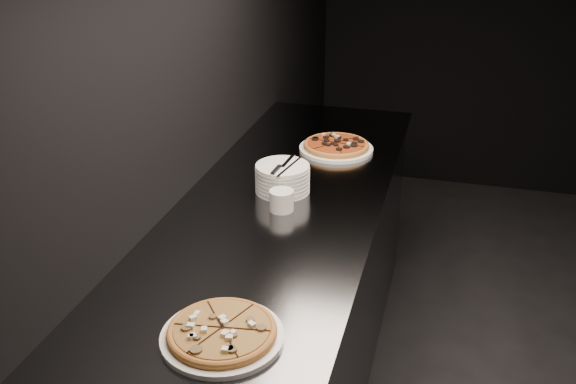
% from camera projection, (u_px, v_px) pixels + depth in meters
% --- Properties ---
extents(wall_left, '(0.02, 5.00, 2.80)m').
position_uv_depth(wall_left, '(177.00, 69.00, 2.24)').
color(wall_left, black).
rests_on(wall_left, floor).
extents(counter, '(0.74, 2.44, 0.92)m').
position_uv_depth(counter, '(280.00, 308.00, 2.55)').
color(counter, '#55565C').
rests_on(counter, floor).
extents(pizza_mushroom, '(0.32, 0.32, 0.04)m').
position_uv_depth(pizza_mushroom, '(222.00, 333.00, 1.64)').
color(pizza_mushroom, white).
rests_on(pizza_mushroom, counter).
extents(pizza_tomato, '(0.33, 0.33, 0.04)m').
position_uv_depth(pizza_tomato, '(336.00, 146.00, 2.84)').
color(pizza_tomato, white).
rests_on(pizza_tomato, counter).
extents(plate_stack, '(0.21, 0.21, 0.11)m').
position_uv_depth(plate_stack, '(282.00, 178.00, 2.44)').
color(plate_stack, white).
rests_on(plate_stack, counter).
extents(cutlery, '(0.09, 0.22, 0.01)m').
position_uv_depth(cutlery, '(283.00, 166.00, 2.40)').
color(cutlery, silver).
rests_on(cutlery, plate_stack).
extents(ramekin, '(0.09, 0.09, 0.08)m').
position_uv_depth(ramekin, '(281.00, 200.00, 2.30)').
color(ramekin, silver).
rests_on(ramekin, counter).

